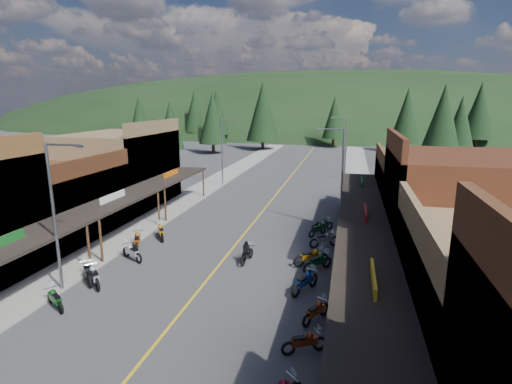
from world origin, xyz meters
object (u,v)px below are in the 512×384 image
Objects in this scene: bike_east_4 at (304,341)px; pine_9 at (460,125)px; pine_4 at (407,115)px; shop_east_3 at (425,194)px; shop_west_2 at (53,203)px; bike_east_7 at (318,261)px; pedestrian_east_a at (356,292)px; pine_8 at (170,125)px; bike_east_10 at (318,229)px; streetlight_0 at (56,211)px; pedestrian_east_b at (346,202)px; shop_west_3 at (122,169)px; pine_5 at (479,110)px; pine_11 at (443,121)px; bike_east_8 at (311,256)px; rider_on_bike at (247,253)px; pine_7 at (195,112)px; bike_east_9 at (324,239)px; bike_west_5 at (94,275)px; streetlight_2 at (340,175)px; bike_west_6 at (88,272)px; bike_east_6 at (305,281)px; streetlight_1 at (223,149)px; pine_10 at (213,118)px; bike_east_5 at (316,310)px; pine_3 at (334,117)px; streetlight_3 at (345,145)px; bike_west_8 at (138,240)px; bike_west_7 at (132,251)px; shop_east_2 at (455,214)px; bike_west_4 at (55,298)px; pine_1 at (216,112)px; pine_0 at (139,116)px; bike_west_9 at (161,231)px.

pine_9 is at bearing 133.71° from bike_east_4.
shop_east_3 is at bearing -94.98° from pine_4.
shop_west_2 is 4.93× the size of bike_east_7.
pine_8 is at bearing -139.15° from pedestrian_east_a.
bike_east_4 reaches higher than bike_east_10.
streetlight_0 is 24.38m from pedestrian_east_b.
pine_5 is at bearing 51.79° from shop_west_3.
pine_11 is 40.77m from bike_east_8.
rider_on_bike is (-22.42, -44.92, -5.78)m from pine_9.
pine_7 reaches higher than bike_east_8.
pedestrian_east_b is at bearing 5.39° from shop_west_3.
pine_11 is 7.09× the size of pedestrian_east_a.
pine_4 reaches higher than bike_east_9.
bike_west_5 is at bearing -81.35° from pedestrian_east_a.
shop_west_3 is 43.22m from pine_11.
bike_east_7 is (-27.96, -72.24, -7.36)m from pine_5.
shop_west_3 is at bearing 170.96° from streetlight_2.
bike_east_7 is at bearing 4.25° from bike_east_8.
bike_east_10 is (11.92, 10.96, -0.10)m from bike_west_6.
bike_east_6 is at bearing 64.56° from pedestrian_east_b.
streetlight_2 is (13.90, -14.00, 0.00)m from streetlight_1.
pine_10 reaches higher than bike_east_5.
shop_west_2 is 0.99× the size of pine_3.
bike_west_8 is at bearing -114.40° from streetlight_3.
shop_east_3 is at bearing 49.30° from rider_on_bike.
pine_7 is (-25.05, 54.00, 2.78)m from streetlight_1.
shop_east_3 is 23.22m from bike_west_7.
pine_10 is 55.23m from bike_east_8.
streetlight_0 is at bearing -68.45° from shop_west_3.
bike_west_8 is at bearing -177.04° from shop_east_2.
bike_east_7 reaches higher than bike_east_10.
streetlight_0 reaches higher than bike_west_4.
bike_east_5 is 1.11× the size of pedestrian_east_a.
shop_west_2 is 0.87× the size of pine_1.
bike_east_4 is 21.79m from pedestrian_east_b.
pine_4 reaches higher than bike_east_10.
bike_west_7 is (26.35, -77.29, -6.63)m from pine_7.
pine_3 is 1.02× the size of pine_9.
streetlight_3 is at bearing 121.16° from bike_east_10.
shop_east_2 is at bearing -46.95° from pine_8.
bike_east_6 is at bearing -101.12° from pine_4.
streetlight_0 is 17.90m from bike_east_10.
bike_west_7 is at bearing -61.51° from pine_0.
shop_east_2 is at bearing 76.59° from bike_east_5.
streetlight_1 is at bearing 152.67° from shop_east_3.
bike_east_6 is at bearing -96.97° from streetlight_2.
pedestrian_east_b is at bearing -0.52° from bike_west_4.
pine_0 reaches higher than pedestrian_east_b.
bike_east_5 is at bearing -51.09° from bike_east_10.
bike_west_9 is at bearing -98.75° from pine_3.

